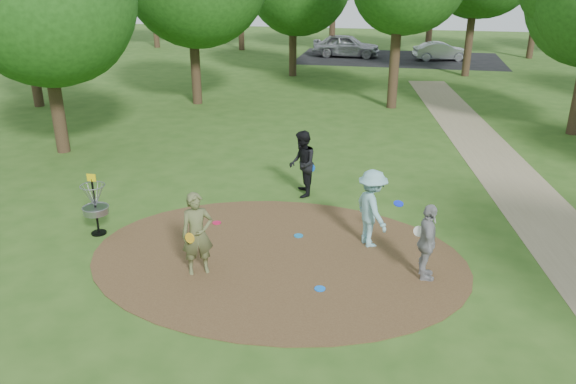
# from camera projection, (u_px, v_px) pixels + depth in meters

# --- Properties ---
(ground) EXTENTS (100.00, 100.00, 0.00)m
(ground) POSITION_uv_depth(u_px,v_px,m) (277.00, 257.00, 12.49)
(ground) COLOR #2D5119
(ground) RESTS_ON ground
(dirt_clearing) EXTENTS (8.40, 8.40, 0.02)m
(dirt_clearing) POSITION_uv_depth(u_px,v_px,m) (277.00, 257.00, 12.49)
(dirt_clearing) COLOR #47301C
(dirt_clearing) RESTS_ON ground
(footpath) EXTENTS (7.55, 39.89, 0.01)m
(footpath) POSITION_uv_depth(u_px,v_px,m) (567.00, 244.00, 13.09)
(footpath) COLOR #8C7A5B
(footpath) RESTS_ON ground
(parking_lot) EXTENTS (14.00, 8.00, 0.01)m
(parking_lot) POSITION_uv_depth(u_px,v_px,m) (399.00, 58.00, 39.37)
(parking_lot) COLOR black
(parking_lot) RESTS_ON ground
(player_observer_with_disc) EXTENTS (0.79, 0.70, 1.80)m
(player_observer_with_disc) POSITION_uv_depth(u_px,v_px,m) (197.00, 234.00, 11.55)
(player_observer_with_disc) COLOR #595F37
(player_observer_with_disc) RESTS_ON ground
(player_throwing_with_disc) EXTENTS (1.33, 1.37, 1.83)m
(player_throwing_with_disc) POSITION_uv_depth(u_px,v_px,m) (372.00, 209.00, 12.73)
(player_throwing_with_disc) COLOR #82BCC1
(player_throwing_with_disc) RESTS_ON ground
(player_walking_with_disc) EXTENTS (0.89, 1.04, 1.87)m
(player_walking_with_disc) POSITION_uv_depth(u_px,v_px,m) (302.00, 164.00, 15.55)
(player_walking_with_disc) COLOR black
(player_walking_with_disc) RESTS_ON ground
(player_waiting_with_disc) EXTENTS (0.54, 1.00, 1.65)m
(player_waiting_with_disc) POSITION_uv_depth(u_px,v_px,m) (427.00, 242.00, 11.36)
(player_waiting_with_disc) COLOR gray
(player_waiting_with_disc) RESTS_ON ground
(disc_ground_cyan) EXTENTS (0.22, 0.22, 0.02)m
(disc_ground_cyan) POSITION_uv_depth(u_px,v_px,m) (298.00, 236.00, 13.44)
(disc_ground_cyan) COLOR #1778B8
(disc_ground_cyan) RESTS_ON dirt_clearing
(disc_ground_blue) EXTENTS (0.22, 0.22, 0.02)m
(disc_ground_blue) POSITION_uv_depth(u_px,v_px,m) (320.00, 289.00, 11.23)
(disc_ground_blue) COLOR blue
(disc_ground_blue) RESTS_ON dirt_clearing
(disc_ground_red) EXTENTS (0.22, 0.22, 0.02)m
(disc_ground_red) POSITION_uv_depth(u_px,v_px,m) (217.00, 223.00, 14.12)
(disc_ground_red) COLOR #CA1444
(disc_ground_red) RESTS_ON dirt_clearing
(car_left) EXTENTS (4.73, 1.97, 1.60)m
(car_left) POSITION_uv_depth(u_px,v_px,m) (346.00, 46.00, 39.73)
(car_left) COLOR #9B9CA2
(car_left) RESTS_ON ground
(car_right) EXTENTS (3.91, 2.05, 1.22)m
(car_right) POSITION_uv_depth(u_px,v_px,m) (441.00, 51.00, 38.33)
(car_right) COLOR #A6A8AD
(car_right) RESTS_ON ground
(disc_golf_basket) EXTENTS (0.63, 0.63, 1.54)m
(disc_golf_basket) POSITION_uv_depth(u_px,v_px,m) (94.00, 200.00, 13.28)
(disc_golf_basket) COLOR black
(disc_golf_basket) RESTS_ON ground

